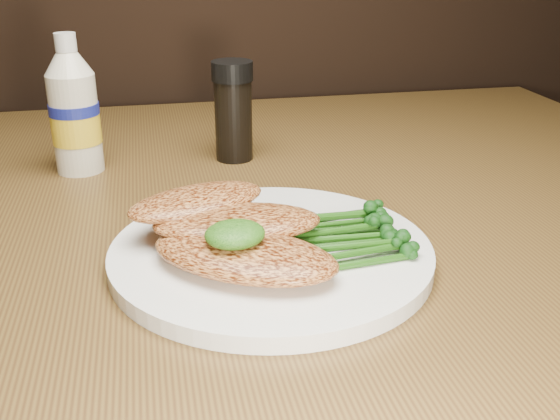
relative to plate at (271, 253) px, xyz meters
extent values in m
cylinder|color=white|center=(0.00, 0.00, 0.00)|extent=(0.26, 0.26, 0.01)
ellipsoid|color=#C97E3F|center=(-0.03, -0.03, 0.02)|extent=(0.17, 0.15, 0.02)
ellipsoid|color=#C97E3F|center=(-0.03, 0.01, 0.03)|extent=(0.14, 0.08, 0.02)
ellipsoid|color=#C97E3F|center=(-0.06, 0.04, 0.03)|extent=(0.14, 0.10, 0.02)
ellipsoid|color=#0B3608|center=(-0.03, -0.03, 0.04)|extent=(0.05, 0.05, 0.02)
camera|label=1|loc=(-0.09, -0.47, 0.24)|focal=42.11mm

